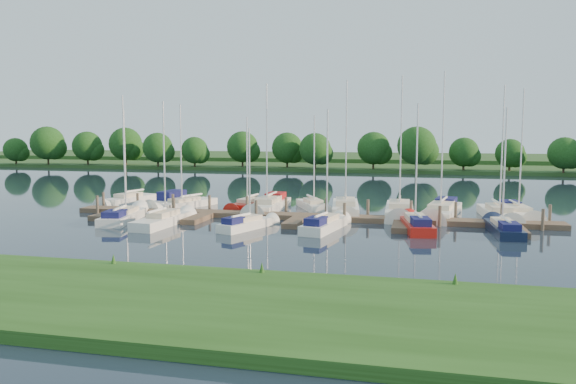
% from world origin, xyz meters
% --- Properties ---
extents(ground, '(260.00, 260.00, 0.00)m').
position_xyz_m(ground, '(0.00, 0.00, 0.00)').
color(ground, '#1A2835').
rests_on(ground, ground).
extents(near_bank, '(90.00, 10.00, 0.50)m').
position_xyz_m(near_bank, '(0.00, -16.00, 0.25)').
color(near_bank, '#1E4413').
rests_on(near_bank, ground).
extents(dock, '(40.00, 6.00, 0.40)m').
position_xyz_m(dock, '(0.00, 7.31, 0.20)').
color(dock, brown).
rests_on(dock, ground).
extents(mooring_pilings, '(38.24, 2.84, 2.00)m').
position_xyz_m(mooring_pilings, '(0.00, 8.43, 0.60)').
color(mooring_pilings, '#473D33').
rests_on(mooring_pilings, ground).
extents(far_shore, '(180.00, 30.00, 0.60)m').
position_xyz_m(far_shore, '(0.00, 75.00, 0.30)').
color(far_shore, '#25461B').
rests_on(far_shore, ground).
extents(distant_hill, '(220.00, 40.00, 1.40)m').
position_xyz_m(distant_hill, '(0.00, 100.00, 0.70)').
color(distant_hill, '#325726').
rests_on(distant_hill, ground).
extents(treeline, '(146.48, 9.33, 8.26)m').
position_xyz_m(treeline, '(3.53, 62.07, 4.11)').
color(treeline, '#38281C').
rests_on(treeline, ground).
extents(sailboat_n_0, '(3.05, 7.51, 9.54)m').
position_xyz_m(sailboat_n_0, '(-18.99, 13.72, 0.27)').
color(sailboat_n_0, white).
rests_on(sailboat_n_0, ground).
extents(motorboat, '(2.61, 6.45, 1.88)m').
position_xyz_m(motorboat, '(-13.89, 12.64, 0.38)').
color(motorboat, white).
rests_on(motorboat, ground).
extents(sailboat_n_2, '(4.05, 7.88, 9.96)m').
position_xyz_m(sailboat_n_2, '(-12.35, 12.14, 0.26)').
color(sailboat_n_2, white).
rests_on(sailboat_n_2, ground).
extents(sailboat_n_3, '(2.42, 6.91, 8.81)m').
position_xyz_m(sailboat_n_3, '(-6.18, 12.86, 0.27)').
color(sailboat_n_3, '#AE1710').
rests_on(sailboat_n_3, ground).
extents(sailboat_n_4, '(2.25, 9.20, 11.81)m').
position_xyz_m(sailboat_n_4, '(-4.06, 12.15, 0.34)').
color(sailboat_n_4, white).
rests_on(sailboat_n_4, ground).
extents(sailboat_n_5, '(4.16, 6.78, 8.93)m').
position_xyz_m(sailboat_n_5, '(-0.22, 13.74, 0.27)').
color(sailboat_n_5, white).
rests_on(sailboat_n_5, ground).
extents(sailboat_n_6, '(3.31, 9.52, 12.01)m').
position_xyz_m(sailboat_n_6, '(2.93, 12.37, 0.28)').
color(sailboat_n_6, white).
rests_on(sailboat_n_6, ground).
extents(sailboat_n_7, '(2.55, 9.63, 12.21)m').
position_xyz_m(sailboat_n_7, '(7.64, 11.83, 0.28)').
color(sailboat_n_7, white).
rests_on(sailboat_n_7, ground).
extents(sailboat_n_8, '(3.78, 10.01, 12.49)m').
position_xyz_m(sailboat_n_8, '(11.11, 12.26, 0.33)').
color(sailboat_n_8, white).
rests_on(sailboat_n_8, ground).
extents(sailboat_n_9, '(2.67, 8.88, 11.25)m').
position_xyz_m(sailboat_n_9, '(15.64, 11.66, 0.28)').
color(sailboat_n_9, white).
rests_on(sailboat_n_9, ground).
extents(sailboat_n_10, '(2.83, 8.85, 11.02)m').
position_xyz_m(sailboat_n_10, '(17.33, 13.38, 0.30)').
color(sailboat_n_10, white).
rests_on(sailboat_n_10, ground).
extents(sailboat_s_0, '(3.22, 8.25, 10.33)m').
position_xyz_m(sailboat_s_0, '(-13.84, 3.93, 0.31)').
color(sailboat_s_0, white).
rests_on(sailboat_s_0, ground).
extents(sailboat_s_1, '(2.15, 7.64, 9.83)m').
position_xyz_m(sailboat_s_1, '(-9.75, 2.60, 0.28)').
color(sailboat_s_1, white).
rests_on(sailboat_s_1, ground).
extents(sailboat_s_2, '(3.09, 5.88, 7.72)m').
position_xyz_m(sailboat_s_2, '(-3.03, 2.42, 0.31)').
color(sailboat_s_2, white).
rests_on(sailboat_s_2, ground).
extents(sailboat_s_3, '(2.70, 7.13, 9.14)m').
position_xyz_m(sailboat_s_3, '(2.63, 3.37, 0.32)').
color(sailboat_s_3, white).
rests_on(sailboat_s_3, ground).
extents(sailboat_s_4, '(2.75, 7.49, 9.56)m').
position_xyz_m(sailboat_s_4, '(9.09, 4.95, 0.32)').
color(sailboat_s_4, '#AE1710').
rests_on(sailboat_s_4, ground).
extents(sailboat_s_5, '(2.10, 7.21, 9.15)m').
position_xyz_m(sailboat_s_5, '(15.08, 4.95, 0.31)').
color(sailboat_s_5, black).
rests_on(sailboat_s_5, ground).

